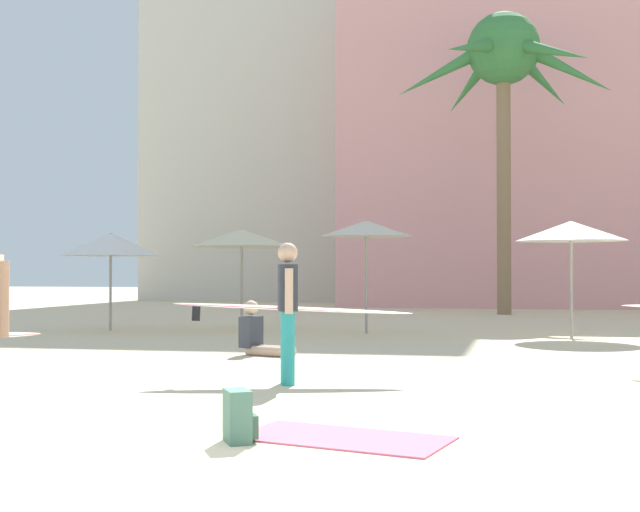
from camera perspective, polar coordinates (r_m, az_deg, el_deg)
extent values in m
plane|color=beige|center=(6.30, -13.50, -13.52)|extent=(120.00, 120.00, 0.00)
cube|color=beige|center=(41.96, 0.71, 12.48)|extent=(16.10, 9.27, 22.32)
cylinder|color=#896B4C|center=(26.91, 12.45, 5.02)|extent=(0.44, 0.44, 8.37)
sphere|color=#387A3D|center=(27.66, 12.41, 13.67)|extent=(2.28, 2.28, 2.28)
cone|color=#387A3D|center=(27.29, 16.48, 12.17)|extent=(2.97, 0.97, 2.02)
cone|color=#387A3D|center=(29.05, 14.83, 11.60)|extent=(2.29, 2.66, 1.80)
cone|color=#387A3D|center=(29.09, 10.25, 11.48)|extent=(2.01, 2.80, 1.87)
cone|color=#387A3D|center=(27.16, 8.32, 12.33)|extent=(3.01, 1.03, 1.91)
cone|color=#387A3D|center=(25.76, 10.39, 13.87)|extent=(1.86, 3.02, 1.27)
cone|color=#387A3D|center=(26.09, 15.44, 13.36)|extent=(2.36, 2.69, 1.55)
cylinder|color=gray|center=(19.18, -5.37, -1.62)|extent=(0.06, 0.06, 2.33)
cone|color=beige|center=(19.20, -5.37, 1.25)|extent=(2.33, 2.33, 0.40)
cylinder|color=gray|center=(19.71, -14.12, -1.72)|extent=(0.06, 0.06, 2.24)
cone|color=white|center=(19.72, -14.11, 0.78)|extent=(2.25, 2.25, 0.52)
cylinder|color=gray|center=(17.85, 16.79, -1.53)|extent=(0.06, 0.06, 2.39)
cone|color=white|center=(17.86, 16.78, 1.65)|extent=(2.26, 2.26, 0.41)
cylinder|color=gray|center=(18.22, 3.18, -1.43)|extent=(0.06, 0.06, 2.47)
cone|color=beige|center=(18.25, 3.18, 1.89)|extent=(2.04, 2.04, 0.36)
cube|color=#EF6684|center=(6.95, 1.59, -12.31)|extent=(1.86, 1.29, 0.01)
cube|color=#4D7965|center=(6.79, -5.67, -10.83)|extent=(0.30, 0.35, 0.42)
cube|color=#3D6151|center=(6.83, -4.67, -11.49)|extent=(0.15, 0.21, 0.18)
cylinder|color=teal|center=(10.21, -2.26, -6.22)|extent=(0.20, 0.20, 0.88)
cylinder|color=teal|center=(10.01, -2.19, -6.33)|extent=(0.20, 0.20, 0.88)
cube|color=#333842|center=(10.07, -2.23, -2.17)|extent=(0.33, 0.45, 0.56)
sphere|color=#D1A889|center=(10.07, -2.22, 0.23)|extent=(0.30, 0.30, 0.24)
cylinder|color=#D1A889|center=(10.32, -2.31, -2.34)|extent=(0.12, 0.12, 0.54)
cylinder|color=#D1A889|center=(9.82, -2.13, -2.41)|extent=(0.12, 0.12, 0.54)
ellipsoid|color=white|center=(10.37, -1.85, -3.60)|extent=(3.01, 0.92, 0.17)
ellipsoid|color=#A7136C|center=(10.37, -1.85, -3.60)|extent=(3.02, 0.94, 0.15)
cube|color=black|center=(10.47, -8.47, -3.92)|extent=(0.11, 0.04, 0.18)
cylinder|color=#936B51|center=(6.63, -20.89, -2.77)|extent=(0.10, 0.10, 0.57)
cylinder|color=#D1A889|center=(13.61, -3.16, -6.45)|extent=(0.77, 0.40, 0.16)
cylinder|color=#D1A889|center=(13.44, -3.63, -6.52)|extent=(0.77, 0.40, 0.16)
cube|color=#333842|center=(13.71, -4.73, -5.18)|extent=(0.34, 0.45, 0.50)
sphere|color=#D1A889|center=(13.69, -4.73, -3.54)|extent=(0.31, 0.31, 0.24)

